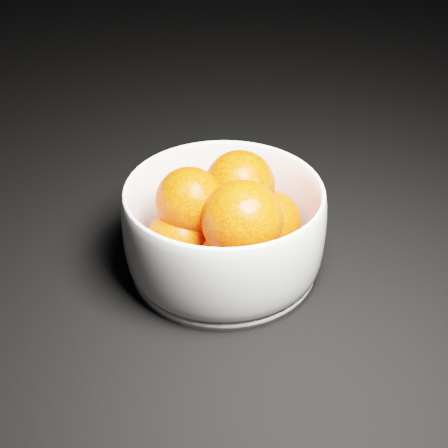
# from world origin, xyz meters

# --- Properties ---
(bowl) EXTENTS (0.19, 0.19, 0.09)m
(bowl) POSITION_xyz_m (-0.25, 0.25, 0.05)
(bowl) COLOR silver
(bowl) RESTS_ON ground
(orange_pile) EXTENTS (0.14, 0.15, 0.10)m
(orange_pile) POSITION_xyz_m (-0.25, 0.25, 0.06)
(orange_pile) COLOR #E73607
(orange_pile) RESTS_ON bowl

